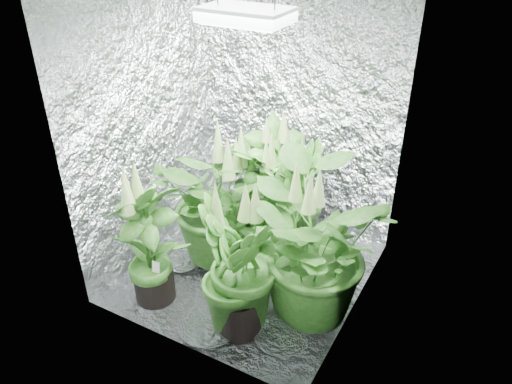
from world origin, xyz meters
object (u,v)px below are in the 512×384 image
Objects in this scene: plant_b at (275,178)px; plant_f at (149,243)px; grow_lamp at (246,15)px; plant_a at (220,203)px; plant_e at (309,249)px; plant_g at (237,270)px; plant_c at (297,196)px; circulation_fan at (342,263)px; plant_d at (256,205)px.

plant_b is 1.19m from plant_f.
grow_lamp is 1.35m from plant_a.
plant_e is at bearing -51.50° from plant_b.
plant_a is 0.73m from plant_g.
grow_lamp reaches higher than plant_c.
plant_b is at bearing 98.67° from grow_lamp.
grow_lamp is at bearing 51.32° from plant_f.
plant_e reaches higher than plant_a.
plant_g is (-0.32, -0.31, -0.06)m from plant_e.
plant_b reaches higher than circulation_fan.
grow_lamp reaches higher than plant_e.
plant_e is 0.46m from plant_g.
grow_lamp is 1.41m from plant_e.
plant_c is (0.40, 0.47, -0.08)m from plant_a.
plant_a is at bearing 73.33° from plant_f.
plant_c is at bearing 50.15° from plant_a.
plant_d is (-0.03, 0.18, -1.35)m from grow_lamp.
plant_g reaches higher than plant_c.
circulation_fan is (0.62, 0.27, -1.69)m from grow_lamp.
plant_f is (-0.97, -0.34, -0.07)m from plant_e.
plant_c is at bearing 63.21° from plant_d.
circulation_fan is (0.40, 0.78, -0.34)m from plant_g.
plant_c is at bearing 152.04° from circulation_fan.
grow_lamp reaches higher than circulation_fan.
plant_e is 3.49× the size of circulation_fan.
plant_f is (-0.40, -0.72, -0.01)m from plant_d.
plant_f is (-0.17, -0.58, -0.04)m from plant_a.
plant_a is 0.98m from circulation_fan.
circulation_fan is (0.48, -0.25, -0.29)m from plant_c.
grow_lamp reaches higher than plant_d.
plant_b is at bearing 98.23° from plant_d.
plant_c is 1.20m from plant_f.
plant_d is 0.74m from circulation_fan.
circulation_fan is at bearing -27.50° from plant_c.
plant_d is (0.22, 0.13, -0.03)m from plant_a.
plant_d is 0.73m from plant_g.
plant_c is at bearing -19.62° from plant_b.
plant_d is at bearing 109.82° from plant_g.
grow_lamp is at bearing -156.84° from circulation_fan.
plant_c is 1.03m from plant_g.
plant_a is at bearing 130.49° from plant_g.
plant_f is 1.37m from circulation_fan.
plant_a is 0.58m from plant_b.
plant_g is (0.08, -1.03, 0.05)m from plant_c.
plant_e is (0.57, -0.37, 0.06)m from plant_d.
plant_c is 0.83m from plant_e.
grow_lamp is at bearing 113.16° from plant_g.
plant_e is at bearing -33.14° from plant_d.
grow_lamp is 0.48× the size of plant_g.
plant_f is at bearing -177.31° from plant_g.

